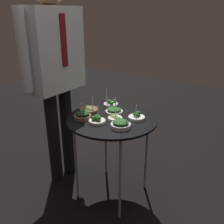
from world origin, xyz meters
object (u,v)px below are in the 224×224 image
serving_cart (112,123)px  bowl_spinach_front_left (83,115)px  bowl_broccoli_back_right (137,117)px  bowl_spinach_mid_left (114,111)px  bowl_broccoli_front_right (111,104)px  bowl_broccoli_far_rim (97,120)px  bowl_spinach_center (121,124)px  bowl_asparagus_back_left (89,110)px  waiter_figure (54,60)px  bowl_asparagus_mid_right (115,118)px

serving_cart → bowl_spinach_front_left: (-0.14, 0.19, 0.07)m
serving_cart → bowl_broccoli_back_right: 0.20m
bowl_spinach_mid_left → bowl_broccoli_front_right: bowl_broccoli_front_right is taller
bowl_broccoli_far_rim → bowl_spinach_mid_left: (0.23, -0.00, -0.00)m
bowl_spinach_center → bowl_broccoli_back_right: bearing=-5.7°
bowl_asparagus_back_left → bowl_broccoli_front_right: bearing=-21.3°
bowl_asparagus_back_left → waiter_figure: size_ratio=0.09×
bowl_spinach_mid_left → serving_cart: bearing=-156.4°
bowl_broccoli_back_right → bowl_broccoli_front_right: (0.13, 0.33, -0.00)m
bowl_broccoli_far_rim → bowl_asparagus_back_left: bowl_asparagus_back_left is taller
bowl_spinach_front_left → bowl_broccoli_back_right: 0.42m
serving_cart → bowl_spinach_front_left: 0.24m
bowl_broccoli_far_rim → serving_cart: bearing=-16.0°
bowl_spinach_mid_left → bowl_asparagus_back_left: size_ratio=0.92×
bowl_spinach_center → bowl_asparagus_back_left: bearing=72.3°
bowl_broccoli_far_rim → bowl_asparagus_mid_right: bearing=-34.3°
bowl_asparagus_back_left → bowl_spinach_center: size_ratio=1.07×
bowl_spinach_front_left → bowl_asparagus_mid_right: bowl_asparagus_mid_right is taller
bowl_asparagus_back_left → bowl_broccoli_front_right: size_ratio=0.95×
bowl_spinach_front_left → bowl_broccoli_front_right: bowl_broccoli_front_right is taller
serving_cart → bowl_spinach_mid_left: bearing=23.6°
serving_cart → bowl_broccoli_far_rim: bowl_broccoli_far_rim is taller
bowl_spinach_center → waiter_figure: size_ratio=0.08×
bowl_broccoli_back_right → bowl_asparagus_mid_right: size_ratio=0.75×
bowl_spinach_mid_left → bowl_broccoli_back_right: size_ratio=1.12×
bowl_broccoli_far_rim → bowl_spinach_front_left: 0.15m
bowl_spinach_front_left → bowl_asparagus_mid_right: 0.26m
bowl_asparagus_back_left → bowl_spinach_center: (-0.13, -0.39, 0.01)m
bowl_broccoli_far_rim → bowl_broccoli_back_right: bearing=-42.1°
bowl_spinach_mid_left → bowl_broccoli_front_right: size_ratio=0.88×
bowl_broccoli_far_rim → bowl_broccoli_back_right: 0.31m
bowl_asparagus_back_left → bowl_spinach_front_left: bearing=-158.9°
bowl_broccoli_far_rim → bowl_spinach_mid_left: bearing=-0.2°
serving_cart → bowl_spinach_center: (-0.11, -0.15, 0.07)m
serving_cart → bowl_spinach_center: size_ratio=4.90×
bowl_spinach_front_left → waiter_figure: size_ratio=0.08×
bowl_asparagus_back_left → bowl_asparagus_mid_right: bowl_asparagus_mid_right is taller
bowl_spinach_center → bowl_spinach_front_left: bearing=94.3°
bowl_asparagus_back_left → bowl_broccoli_front_right: (0.21, -0.08, 0.01)m
bowl_spinach_front_left → waiter_figure: (0.08, 0.35, 0.38)m
waiter_figure → serving_cart: bearing=-83.9°
bowl_spinach_front_left → bowl_asparagus_mid_right: bearing=-62.9°
bowl_asparagus_mid_right → bowl_spinach_center: bowl_asparagus_mid_right is taller
serving_cart → bowl_broccoli_front_right: 0.28m
bowl_asparagus_mid_right → bowl_broccoli_front_right: size_ratio=1.05×
bowl_asparagus_back_left → bowl_asparagus_mid_right: 0.29m
serving_cart → bowl_spinach_mid_left: bowl_spinach_mid_left is taller
bowl_asparagus_back_left → bowl_spinach_center: bearing=-107.7°
bowl_spinach_mid_left → bowl_spinach_front_left: bowl_spinach_front_left is taller
bowl_asparagus_mid_right → bowl_broccoli_front_right: (0.24, 0.20, 0.00)m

